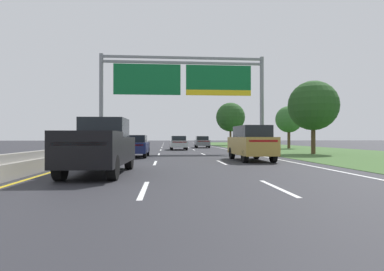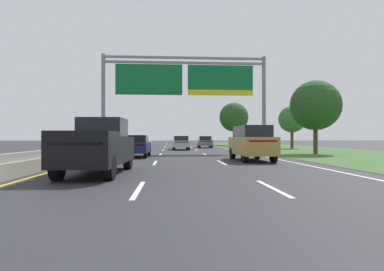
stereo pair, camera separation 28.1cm
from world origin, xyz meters
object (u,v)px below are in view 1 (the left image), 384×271
object	(u,v)px
car_gold_right_lane_suv	(251,143)
roadside_tree_mid	(313,106)
pickup_truck_black	(100,146)
roadside_tree_distant	(230,117)
car_grey_right_lane_sedan	(202,142)
car_navy_left_lane_sedan	(135,146)
overhead_sign_gantry	(183,84)
car_silver_centre_lane_sedan	(178,143)
roadside_tree_far	(289,119)

from	to	relation	value
car_gold_right_lane_suv	roadside_tree_mid	size ratio (longest dim) A/B	0.76
pickup_truck_black	roadside_tree_distant	size ratio (longest dim) A/B	0.72
car_grey_right_lane_sedan	roadside_tree_mid	distance (m)	18.92
car_grey_right_lane_sedan	car_gold_right_lane_suv	world-z (taller)	car_gold_right_lane_suv
pickup_truck_black	car_navy_left_lane_sedan	xyz separation A→B (m)	(0.31, 10.64, -0.26)
car_grey_right_lane_sedan	car_gold_right_lane_suv	bearing A→B (deg)	-177.87
pickup_truck_black	car_gold_right_lane_suv	world-z (taller)	pickup_truck_black
roadside_tree_mid	car_navy_left_lane_sedan	bearing A→B (deg)	-168.83
overhead_sign_gantry	car_navy_left_lane_sedan	size ratio (longest dim) A/B	3.41
overhead_sign_gantry	car_grey_right_lane_sedan	bearing A→B (deg)	76.77
car_navy_left_lane_sedan	car_gold_right_lane_suv	world-z (taller)	car_gold_right_lane_suv
car_navy_left_lane_sedan	pickup_truck_black	bearing A→B (deg)	178.75
car_silver_centre_lane_sedan	car_navy_left_lane_sedan	world-z (taller)	same
pickup_truck_black	roadside_tree_far	world-z (taller)	roadside_tree_far
roadside_tree_far	overhead_sign_gantry	bearing A→B (deg)	-143.66
car_navy_left_lane_sedan	roadside_tree_distant	distance (m)	35.86
car_grey_right_lane_sedan	car_navy_left_lane_sedan	world-z (taller)	same
overhead_sign_gantry	car_grey_right_lane_sedan	distance (m)	15.53
roadside_tree_distant	roadside_tree_mid	bearing A→B (deg)	-88.11
pickup_truck_black	car_silver_centre_lane_sedan	xyz separation A→B (m)	(3.92, 23.64, -0.26)
roadside_tree_far	roadside_tree_mid	bearing A→B (deg)	-103.16
overhead_sign_gantry	roadside_tree_mid	bearing A→B (deg)	-14.90
overhead_sign_gantry	roadside_tree_far	world-z (taller)	overhead_sign_gantry
car_gold_right_lane_suv	car_grey_right_lane_sedan	bearing A→B (deg)	-0.45
pickup_truck_black	roadside_tree_far	size ratio (longest dim) A/B	1.01
pickup_truck_black	car_silver_centre_lane_sedan	bearing A→B (deg)	-7.79
roadside_tree_distant	car_navy_left_lane_sedan	bearing A→B (deg)	-112.57
pickup_truck_black	roadside_tree_distant	world-z (taller)	roadside_tree_distant
car_navy_left_lane_sedan	roadside_tree_mid	distance (m)	15.30
roadside_tree_mid	overhead_sign_gantry	bearing A→B (deg)	165.10
car_grey_right_lane_sedan	car_silver_centre_lane_sedan	distance (m)	7.76
car_gold_right_lane_suv	roadside_tree_mid	bearing A→B (deg)	-47.00
pickup_truck_black	car_gold_right_lane_suv	distance (m)	10.06
car_grey_right_lane_sedan	car_gold_right_lane_suv	distance (m)	24.09
overhead_sign_gantry	roadside_tree_far	distance (m)	17.54
pickup_truck_black	car_navy_left_lane_sedan	distance (m)	10.65
car_gold_right_lane_suv	overhead_sign_gantry	bearing A→B (deg)	18.80
car_silver_centre_lane_sedan	car_gold_right_lane_suv	xyz separation A→B (m)	(3.77, -17.16, 0.28)
overhead_sign_gantry	roadside_tree_distant	size ratio (longest dim) A/B	1.98
car_navy_left_lane_sedan	roadside_tree_mid	bearing A→B (deg)	-78.42
car_gold_right_lane_suv	roadside_tree_far	distance (m)	22.87
car_silver_centre_lane_sedan	roadside_tree_far	distance (m)	14.74
car_grey_right_lane_sedan	car_silver_centre_lane_sedan	size ratio (longest dim) A/B	1.00
car_navy_left_lane_sedan	car_silver_centre_lane_sedan	bearing A→B (deg)	-15.12
pickup_truck_black	car_navy_left_lane_sedan	bearing A→B (deg)	-0.04
pickup_truck_black	roadside_tree_mid	distance (m)	20.41
car_grey_right_lane_sedan	roadside_tree_far	bearing A→B (deg)	-108.48
pickup_truck_black	car_silver_centre_lane_sedan	size ratio (longest dim) A/B	1.23
pickup_truck_black	car_navy_left_lane_sedan	world-z (taller)	pickup_truck_black
car_silver_centre_lane_sedan	roadside_tree_distant	size ratio (longest dim) A/B	0.58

